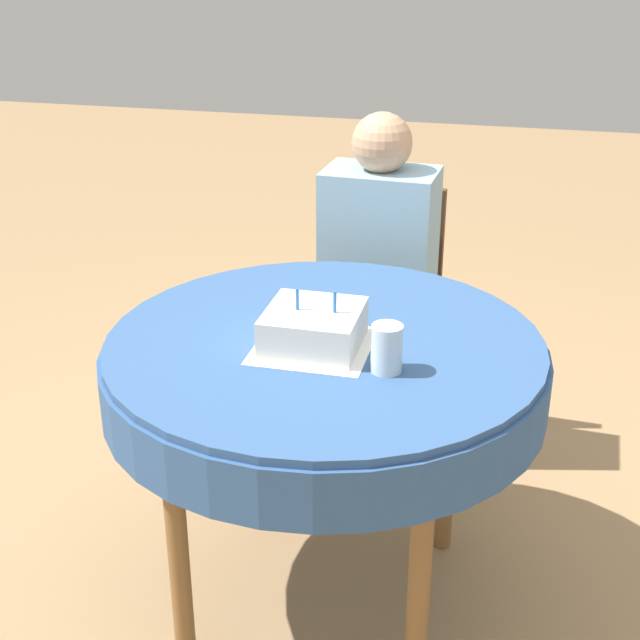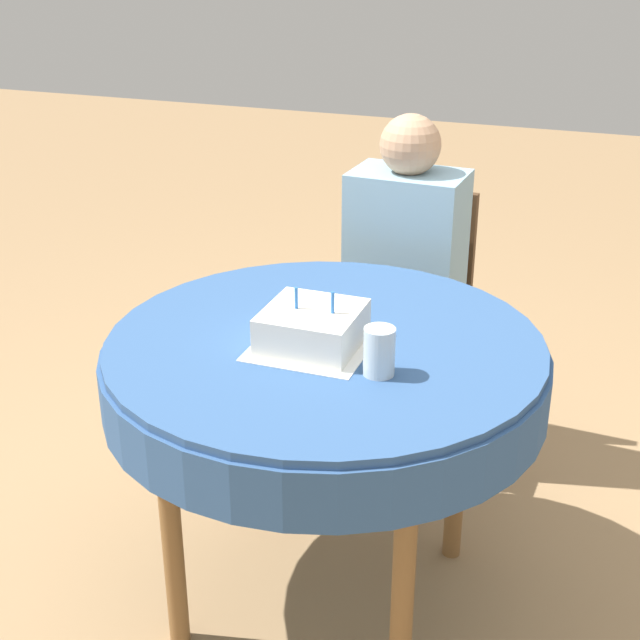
{
  "view_description": "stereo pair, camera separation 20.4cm",
  "coord_description": "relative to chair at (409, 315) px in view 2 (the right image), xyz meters",
  "views": [
    {
      "loc": [
        0.44,
        -1.81,
        1.65
      ],
      "look_at": [
        -0.01,
        -0.01,
        0.81
      ],
      "focal_mm": 50.0,
      "sensor_mm": 36.0,
      "label": 1
    },
    {
      "loc": [
        0.63,
        -1.75,
        1.65
      ],
      "look_at": [
        -0.01,
        -0.01,
        0.81
      ],
      "focal_mm": 50.0,
      "sensor_mm": 36.0,
      "label": 2
    }
  ],
  "objects": [
    {
      "name": "ground_plane",
      "position": [
        0.01,
        -0.83,
        -0.47
      ],
      "size": [
        12.0,
        12.0,
        0.0
      ],
      "primitive_type": "plane",
      "color": "#A37F56"
    },
    {
      "name": "dining_table",
      "position": [
        0.01,
        -0.83,
        0.2
      ],
      "size": [
        1.04,
        1.04,
        0.76
      ],
      "color": "#335689",
      "rests_on": "ground_plane"
    },
    {
      "name": "chair",
      "position": [
        0.0,
        0.0,
        0.0
      ],
      "size": [
        0.4,
        0.4,
        0.86
      ],
      "rotation": [
        0.0,
        0.0,
        -0.05
      ],
      "color": "#4C331E",
      "rests_on": "ground_plane"
    },
    {
      "name": "person",
      "position": [
        -0.0,
        -0.09,
        0.21
      ],
      "size": [
        0.35,
        0.33,
        1.13
      ],
      "rotation": [
        0.0,
        0.0,
        -0.05
      ],
      "color": "tan",
      "rests_on": "ground_plane"
    },
    {
      "name": "napkin",
      "position": [
        -0.01,
        -0.87,
        0.29
      ],
      "size": [
        0.26,
        0.26,
        0.0
      ],
      "color": "white",
      "rests_on": "dining_table"
    },
    {
      "name": "birthday_cake",
      "position": [
        -0.01,
        -0.87,
        0.34
      ],
      "size": [
        0.21,
        0.21,
        0.14
      ],
      "color": "white",
      "rests_on": "dining_table"
    },
    {
      "name": "drinking_glass",
      "position": [
        0.17,
        -0.95,
        0.34
      ],
      "size": [
        0.07,
        0.07,
        0.11
      ],
      "color": "silver",
      "rests_on": "dining_table"
    }
  ]
}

